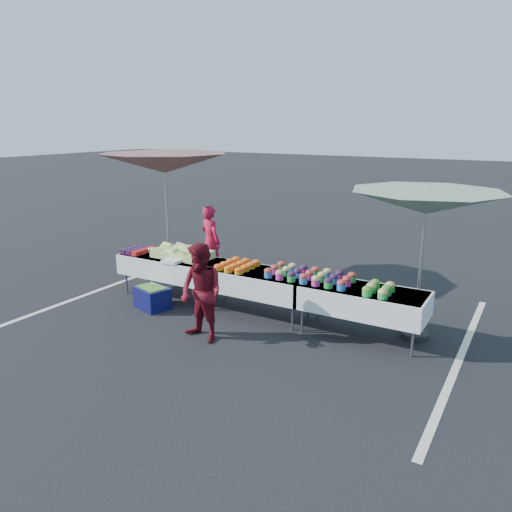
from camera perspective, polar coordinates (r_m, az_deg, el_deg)
The scene contains 17 objects.
ground at distance 8.36m, azimuth 0.00°, elevation -6.63°, with size 80.00×80.00×0.00m, color black.
stripe_left at distance 10.26m, azimuth -15.66°, elevation -3.06°, with size 0.10×5.00×0.00m, color silver.
stripe_right at distance 7.42m, azimuth 22.28°, elevation -10.72°, with size 0.10×5.00×0.00m, color silver.
table_left at distance 9.17m, azimuth -9.77°, elevation -1.05°, with size 1.86×0.81×0.75m.
table_center at distance 8.16m, azimuth 0.00°, elevation -2.83°, with size 1.86×0.81×0.75m.
table_right at distance 7.47m, azimuth 12.06°, elevation -4.89°, with size 1.86×0.81×0.75m.
berry_punnets at distance 9.53m, azimuth -13.34°, elevation 0.66°, with size 0.40×0.54×0.08m.
corn_pile at distance 8.98m, azimuth -8.49°, elevation 0.36°, with size 1.16×0.57×0.26m.
plastic_bags at distance 8.71m, azimuth -9.57°, elevation -0.59°, with size 0.30×0.25×0.05m, color white.
carrot_bowls at distance 8.27m, azimuth -2.13°, elevation -1.04°, with size 0.55×0.69×0.11m.
potato_cups at distance 7.68m, azimuth 6.14°, elevation -2.14°, with size 1.34×0.58×0.16m.
bean_baskets at distance 7.23m, azimuth 13.86°, elevation -3.66°, with size 0.36×0.50×0.15m.
vendor at distance 10.23m, azimuth -5.21°, elevation 1.67°, with size 0.54×0.35×1.47m, color red.
customer at distance 7.20m, azimuth -6.25°, elevation -4.23°, with size 0.70×0.55×1.44m, color maroon.
umbrella_left at distance 9.91m, azimuth -10.40°, elevation 10.29°, with size 2.94×2.94×2.55m.
umbrella_right at distance 7.34m, azimuth 18.87°, elevation 5.70°, with size 2.36×2.36×2.20m.
storage_bin at distance 8.74m, azimuth -11.77°, elevation -4.61°, with size 0.68×0.57×0.38m.
Camera 1 is at (3.92, -6.72, 3.08)m, focal length 35.00 mm.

